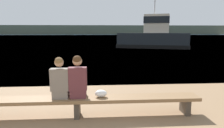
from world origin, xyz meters
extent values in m
plane|color=#426B8E|center=(0.00, 126.24, 0.00)|extent=(240.00, 240.00, 0.00)
cube|color=#424738|center=(0.00, 197.92, 4.34)|extent=(600.00, 12.00, 8.67)
cube|color=brown|center=(-0.05, 3.37, 0.43)|extent=(6.09, 0.51, 0.08)
cube|color=#42382D|center=(2.70, 3.37, 0.20)|extent=(0.12, 0.43, 0.39)
cube|color=#42382D|center=(-0.05, 3.37, 0.20)|extent=(0.12, 0.43, 0.39)
cube|color=#70665B|center=(-0.44, 3.44, 0.58)|extent=(0.38, 0.37, 0.20)
cube|color=#70665B|center=(-0.44, 3.35, 0.95)|extent=(0.43, 0.22, 0.53)
sphere|color=tan|center=(-0.44, 3.35, 1.36)|extent=(0.21, 0.21, 0.21)
sphere|color=brown|center=(-0.44, 3.34, 1.39)|extent=(0.20, 0.20, 0.20)
cube|color=#56282D|center=(-0.02, 3.44, 0.58)|extent=(0.38, 0.37, 0.20)
cube|color=#56282D|center=(-0.02, 3.35, 0.96)|extent=(0.43, 0.22, 0.56)
sphere|color=tan|center=(-0.02, 3.35, 1.39)|extent=(0.23, 0.23, 0.23)
sphere|color=#472D19|center=(-0.02, 3.34, 1.42)|extent=(0.21, 0.21, 0.21)
ellipsoid|color=white|center=(0.54, 3.38, 0.57)|extent=(0.29, 0.20, 0.18)
cube|color=black|center=(7.72, 24.89, 0.98)|extent=(9.60, 6.13, 1.97)
cube|color=black|center=(7.72, 24.89, 0.24)|extent=(9.81, 6.31, 0.47)
cube|color=beige|center=(8.15, 24.74, 3.16)|extent=(3.64, 2.91, 2.38)
cube|color=black|center=(8.15, 24.74, 3.63)|extent=(3.72, 3.00, 0.86)
cylinder|color=#B2B2B7|center=(7.85, 24.84, 5.39)|extent=(0.14, 0.14, 2.09)
camera|label=1|loc=(0.49, -1.38, 2.07)|focal=32.00mm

